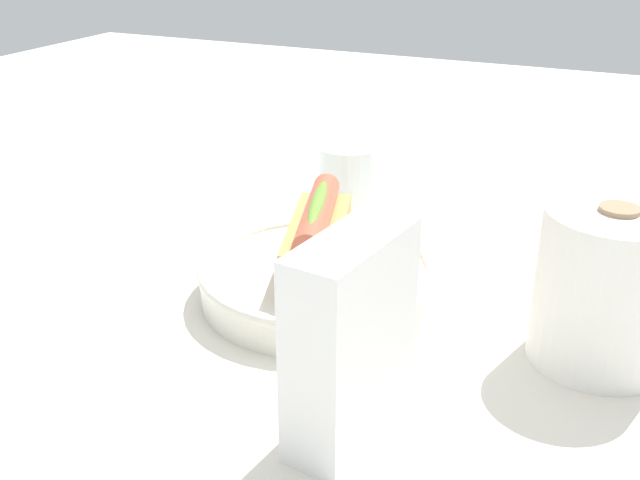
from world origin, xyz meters
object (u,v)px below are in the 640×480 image
paper_towel_roll (606,288)px  hotdog_front (320,232)px  water_glass (347,187)px  serving_bowl (320,276)px  napkin_box (351,339)px

paper_towel_roll → hotdog_front: bearing=-91.4°
hotdog_front → water_glass: bearing=-165.2°
serving_bowl → water_glass: water_glass is taller
water_glass → paper_towel_roll: size_ratio=0.67×
serving_bowl → hotdog_front: bearing=76.0°
serving_bowl → water_glass: size_ratio=2.50×
serving_bowl → water_glass: bearing=-165.2°
hotdog_front → serving_bowl: bearing=-104.0°
paper_towel_roll → napkin_box: size_ratio=0.89×
hotdog_front → paper_towel_roll: size_ratio=1.18×
water_glass → paper_towel_roll: 0.36m
serving_bowl → hotdog_front: size_ratio=1.43×
serving_bowl → hotdog_front: (0.00, 0.00, 0.05)m
paper_towel_roll → napkin_box: 0.22m
hotdog_front → water_glass: 0.19m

